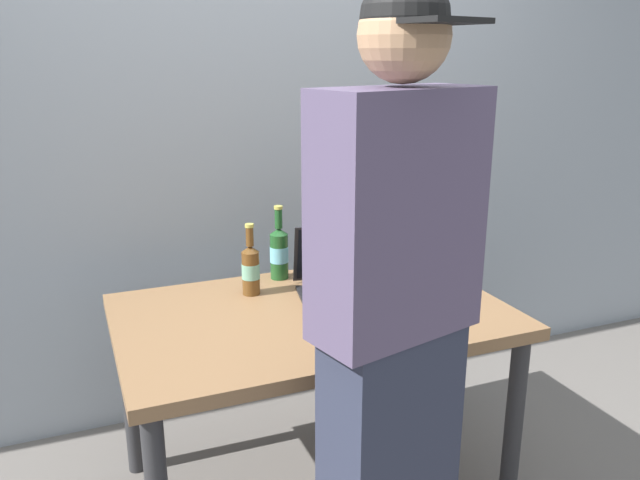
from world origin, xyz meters
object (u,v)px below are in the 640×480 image
object	(u,v)px
beer_bottle_brown	(280,251)
person_figure	(394,327)
beer_bottle_green	(251,268)
laptop	(342,278)

from	to	relation	value
beer_bottle_brown	person_figure	distance (m)	0.95
beer_bottle_brown	person_figure	world-z (taller)	person_figure
person_figure	beer_bottle_brown	bearing A→B (deg)	89.30
person_figure	beer_bottle_green	bearing A→B (deg)	99.87
laptop	beer_bottle_green	size ratio (longest dim) A/B	1.44
beer_bottle_brown	person_figure	size ratio (longest dim) A/B	0.17
beer_bottle_green	laptop	bearing A→B (deg)	-18.99
laptop	beer_bottle_green	distance (m)	0.34
beer_bottle_green	person_figure	xyz separation A→B (m)	(0.14, -0.82, 0.09)
laptop	person_figure	distance (m)	0.74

